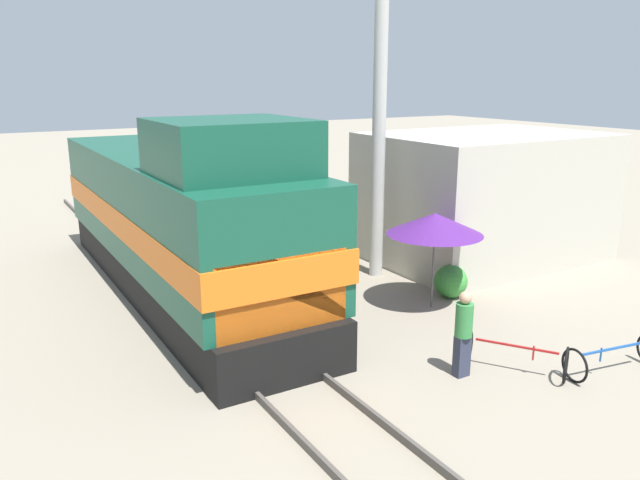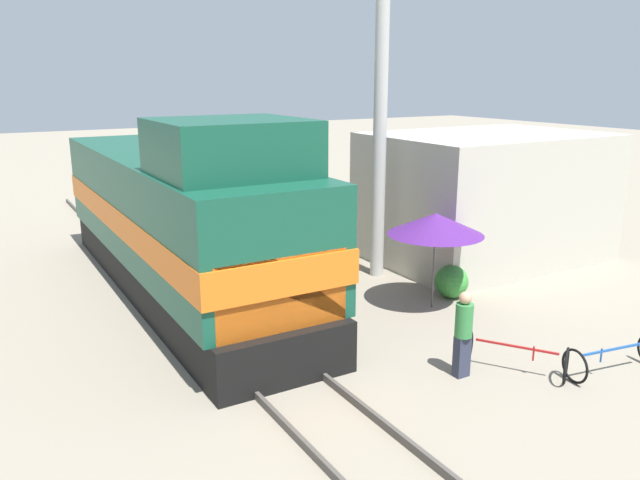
% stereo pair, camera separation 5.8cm
% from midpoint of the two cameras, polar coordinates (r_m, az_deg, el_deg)
% --- Properties ---
extents(ground_plane, '(120.00, 120.00, 0.00)m').
position_cam_midpoint_polar(ground_plane, '(14.30, -7.67, -8.89)').
color(ground_plane, gray).
extents(rail_near, '(0.08, 36.97, 0.15)m').
position_cam_midpoint_polar(rail_near, '(14.04, -10.41, -9.13)').
color(rail_near, '#4C4742').
rests_on(rail_near, ground_plane).
extents(rail_far, '(0.08, 36.97, 0.15)m').
position_cam_midpoint_polar(rail_far, '(14.53, -5.04, -8.09)').
color(rail_far, '#4C4742').
rests_on(rail_far, ground_plane).
extents(locomotive, '(3.22, 13.06, 4.86)m').
position_cam_midpoint_polar(locomotive, '(16.71, -12.41, 1.72)').
color(locomotive, black).
rests_on(locomotive, ground_plane).
extents(utility_pole, '(1.80, 0.38, 10.25)m').
position_cam_midpoint_polar(utility_pole, '(17.70, 5.68, 13.05)').
color(utility_pole, '#B2B2AD').
rests_on(utility_pole, ground_plane).
extents(vendor_umbrella, '(2.39, 2.39, 2.45)m').
position_cam_midpoint_polar(vendor_umbrella, '(15.59, 10.63, 1.45)').
color(vendor_umbrella, '#4C4C4C').
rests_on(vendor_umbrella, ground_plane).
extents(billboard_sign, '(2.50, 0.12, 3.69)m').
position_cam_midpoint_polar(billboard_sign, '(21.29, 6.79, 6.79)').
color(billboard_sign, '#595959').
rests_on(billboard_sign, ground_plane).
extents(shrub_cluster, '(0.88, 0.88, 0.88)m').
position_cam_midpoint_polar(shrub_cluster, '(16.88, 12.03, -3.73)').
color(shrub_cluster, '#388C38').
rests_on(shrub_cluster, ground_plane).
extents(person_bystander, '(0.34, 0.34, 1.75)m').
position_cam_midpoint_polar(person_bystander, '(12.45, 13.10, -8.09)').
color(person_bystander, '#2D3347').
rests_on(person_bystander, ground_plane).
extents(bicycle, '(1.65, 1.99, 0.71)m').
position_cam_midpoint_polar(bicycle, '(13.09, 17.59, -10.05)').
color(bicycle, black).
rests_on(bicycle, ground_plane).
extents(bicycle_spare, '(2.09, 0.99, 0.68)m').
position_cam_midpoint_polar(bicycle_spare, '(13.74, 25.40, -9.68)').
color(bicycle_spare, black).
rests_on(bicycle_spare, ground_plane).
extents(building_block_distant, '(7.07, 5.04, 3.97)m').
position_cam_midpoint_polar(building_block_distant, '(20.65, 14.95, 3.90)').
color(building_block_distant, '#B7B2A3').
rests_on(building_block_distant, ground_plane).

